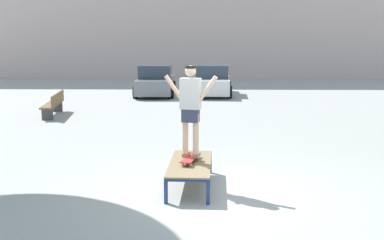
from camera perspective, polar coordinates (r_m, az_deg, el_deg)
ground_plane at (r=8.19m, az=2.81°, el=-9.20°), size 120.00×120.00×0.00m
skate_box at (r=8.44m, az=-0.20°, el=-5.67°), size 0.83×1.93×0.46m
skateboard at (r=8.46m, az=-0.18°, el=-4.77°), size 0.38×0.82×0.09m
skater at (r=8.27m, az=-0.18°, el=1.92°), size 0.99×0.35×1.69m
car_grey at (r=22.94m, az=-4.60°, el=4.85°), size 2.00×4.24×1.50m
car_white at (r=22.97m, az=2.57°, el=4.88°), size 2.07×4.27×1.50m
park_bench at (r=17.24m, az=-16.91°, el=2.00°), size 0.75×2.44×0.83m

